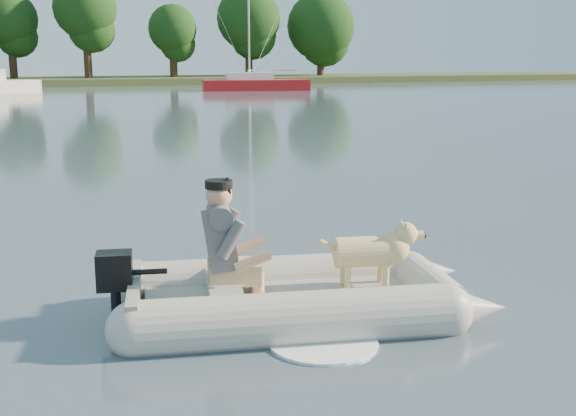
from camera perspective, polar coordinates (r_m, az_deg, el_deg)
name	(u,v)px	position (r m, az deg, el deg)	size (l,w,h in m)	color
water	(320,324)	(7.01, 2.58, -9.11)	(160.00, 160.00, 0.00)	slate
shore_bank	(44,82)	(68.09, -18.74, 9.41)	(160.00, 12.00, 0.70)	#47512D
dinghy	(299,254)	(7.03, 0.85, -3.62)	(4.93, 3.48, 1.46)	#A2A19C
man	(222,236)	(6.94, -5.23, -2.24)	(0.77, 0.66, 1.14)	#57575B
dog	(365,257)	(7.26, 6.09, -3.86)	(0.98, 0.35, 0.66)	tan
outboard_motor	(116,293)	(7.03, -13.47, -6.54)	(0.44, 0.31, 0.83)	black
sailboat	(255,84)	(54.24, -2.64, 9.77)	(8.10, 3.79, 10.72)	#A91317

